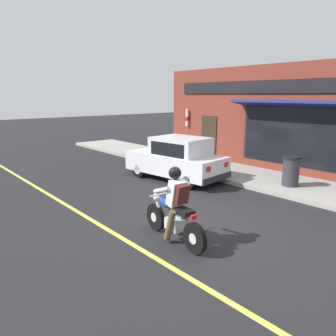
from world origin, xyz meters
The scene contains 8 objects.
ground_plane centered at (0.00, 0.00, 0.00)m, with size 80.00×80.00×0.00m, color black.
sidewalk_curb centered at (4.72, 3.00, 0.07)m, with size 2.60×22.00×0.14m, color #9E9B93.
lane_stripe centered at (-1.80, 3.00, 0.00)m, with size 0.12×19.80×0.01m, color #D1C64C.
storefront_building centered at (6.25, 2.12, 2.11)m, with size 1.25×11.13×4.20m.
motorcycle_with_rider centered at (-1.02, -0.26, 0.68)m, with size 0.60×2.02×1.62m.
car_hatchback centered at (2.52, 3.59, 0.77)m, with size 2.05×3.94×1.57m.
trash_bin centered at (4.42, 0.17, 0.64)m, with size 0.56×0.56×0.98m.
fire_hydrant centered at (3.88, 3.67, 0.57)m, with size 0.36×0.24×0.88m.
Camera 1 is at (-5.32, -5.10, 3.03)m, focal length 35.00 mm.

